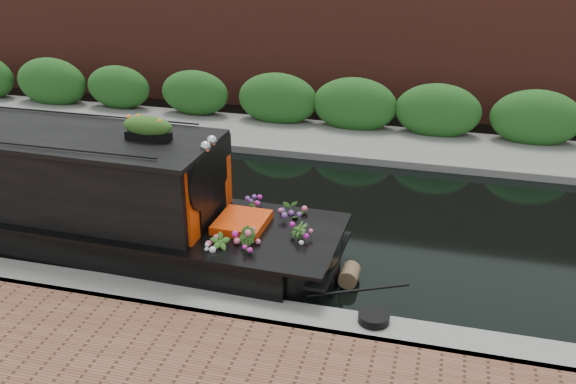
# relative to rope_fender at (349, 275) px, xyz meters

# --- Properties ---
(ground) EXTENTS (80.00, 80.00, 0.00)m
(ground) POSITION_rel_rope_fender_xyz_m (-3.25, 1.93, -0.15)
(ground) COLOR black
(ground) RESTS_ON ground
(near_bank_coping) EXTENTS (40.00, 0.60, 0.50)m
(near_bank_coping) POSITION_rel_rope_fender_xyz_m (-3.25, -1.37, -0.15)
(near_bank_coping) COLOR gray
(near_bank_coping) RESTS_ON ground
(far_bank_path) EXTENTS (40.00, 2.40, 0.34)m
(far_bank_path) POSITION_rel_rope_fender_xyz_m (-3.25, 6.13, -0.15)
(far_bank_path) COLOR slate
(far_bank_path) RESTS_ON ground
(far_hedge) EXTENTS (40.00, 1.10, 2.80)m
(far_hedge) POSITION_rel_rope_fender_xyz_m (-3.25, 7.03, -0.15)
(far_hedge) COLOR #22571D
(far_hedge) RESTS_ON ground
(far_brick_wall) EXTENTS (40.00, 1.00, 8.00)m
(far_brick_wall) POSITION_rel_rope_fender_xyz_m (-3.25, 9.13, -0.15)
(far_brick_wall) COLOR maroon
(far_brick_wall) RESTS_ON ground
(rope_fender) EXTENTS (0.29, 0.40, 0.29)m
(rope_fender) POSITION_rel_rope_fender_xyz_m (0.00, 0.00, 0.00)
(rope_fender) COLOR brown
(rope_fender) RESTS_ON ground
(coiled_mooring_rope) EXTENTS (0.43, 0.43, 0.12)m
(coiled_mooring_rope) POSITION_rel_rope_fender_xyz_m (0.54, -1.25, 0.16)
(coiled_mooring_rope) COLOR black
(coiled_mooring_rope) RESTS_ON near_bank_coping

